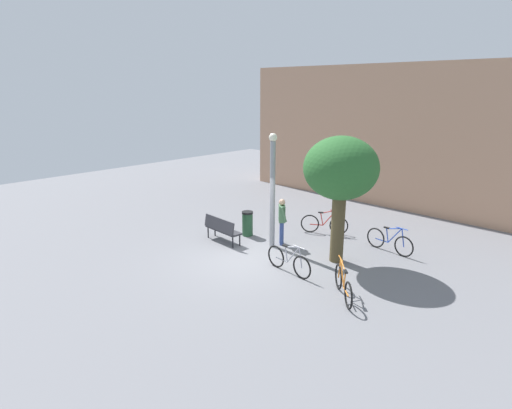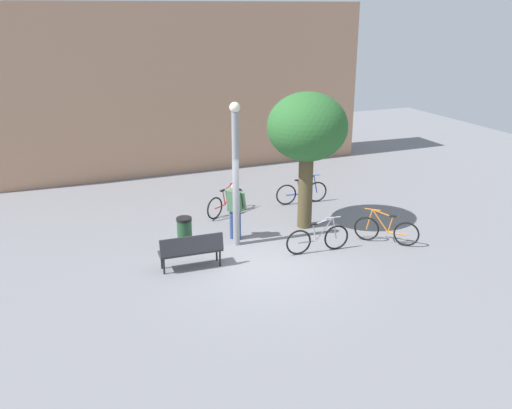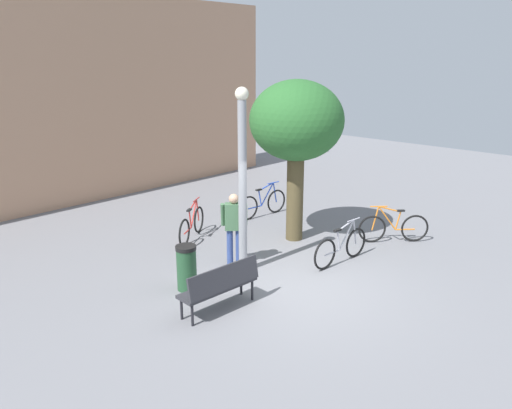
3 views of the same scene
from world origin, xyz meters
name	(u,v)px [view 1 (image 1 of 3)]	position (x,y,z in m)	size (l,w,h in m)	color
ground_plane	(249,259)	(0.00, 0.00, 0.00)	(36.00, 36.00, 0.00)	slate
building_facade	(398,136)	(0.00, 9.84, 3.23)	(15.99, 2.00, 6.46)	tan
lamppost	(273,187)	(-0.27, 1.40, 2.15)	(0.28, 0.28, 3.98)	gray
person_by_lamppost	(282,218)	(-0.15, 1.79, 0.97)	(0.58, 0.58, 1.67)	#334784
park_bench	(222,228)	(-1.83, 0.42, 0.55)	(1.62, 0.55, 0.92)	#2D2D33
plaza_tree	(341,170)	(2.10, 1.89, 2.98)	(2.31, 2.31, 4.04)	#4D4228
bicycle_blue	(390,241)	(2.97, 3.79, 0.38)	(1.81, 0.24, 0.97)	black
bicycle_red	(324,224)	(0.28, 3.79, 0.38)	(1.58, 0.97, 0.97)	black
bicycle_orange	(343,284)	(3.64, -0.08, 0.38)	(1.35, 1.28, 0.97)	black
bicycle_silver	(289,261)	(1.60, 0.10, 0.38)	(1.81, 0.20, 0.97)	black
trash_bin	(247,223)	(-1.69, 1.58, 0.47)	(0.42, 0.42, 0.94)	#234C2D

